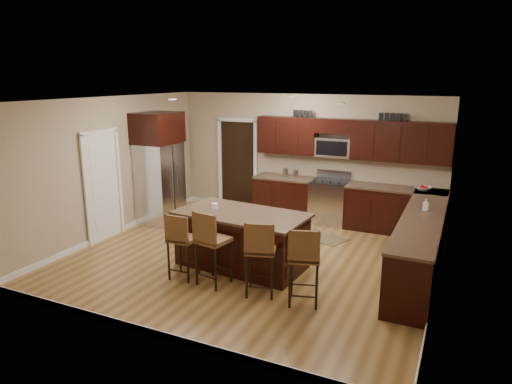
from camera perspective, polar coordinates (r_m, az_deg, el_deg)
The scene contains 24 objects.
floor at distance 8.03m, azimuth -0.63°, elevation -8.18°, with size 6.00×6.00×0.00m, color olive.
ceiling at distance 7.43m, azimuth -0.69°, elevation 11.45°, with size 6.00×6.00×0.00m, color silver.
wall_back at distance 10.11m, azimuth 6.11°, elevation 4.42°, with size 6.00×6.00×0.00m, color tan.
wall_left at distance 9.29m, azimuth -17.62°, elevation 2.95°, with size 5.50×5.50×0.00m, color tan.
wall_right at distance 6.91m, azimuth 22.41°, elevation -1.21°, with size 5.50×5.50×0.00m, color tan.
base_cabinets at distance 8.64m, azimuth 15.11°, elevation -3.78°, with size 4.02×3.96×0.92m.
upper_cabinets at distance 9.60m, azimuth 11.80°, elevation 6.64°, with size 4.00×0.33×0.80m.
range at distance 9.83m, azimuth 9.16°, elevation -1.21°, with size 0.76×0.64×1.11m.
microwave at distance 9.74m, azimuth 9.67°, elevation 5.53°, with size 0.76×0.31×0.40m, color silver.
doorway at distance 10.80m, azimuth -2.28°, elevation 3.39°, with size 0.85×0.03×2.06m, color black.
pantry_door at distance 9.13m, azimuth -18.63°, elevation 0.56°, with size 0.03×0.80×2.04m, color white.
letter_decor at distance 9.59m, azimuth 11.09°, elevation 9.40°, with size 2.20×0.03×0.15m, color black, non-canonical shape.
island at distance 7.55m, azimuth -1.79°, elevation -6.17°, with size 2.20×1.28×0.92m.
stool_left at distance 7.09m, azimuth -9.37°, elevation -5.79°, with size 0.41×0.41×1.05m.
stool_mid at distance 6.79m, azimuth -5.74°, elevation -5.98°, with size 0.50×0.50×1.16m.
stool_right at distance 6.45m, azimuth 0.54°, elevation -7.26°, with size 0.52×0.52×1.12m.
refrigerator at distance 9.82m, azimuth -12.00°, elevation 3.07°, with size 0.79×0.92×2.35m.
floor_mat at distance 9.04m, azimuth 8.42°, elevation -5.66°, with size 0.85×0.57×0.01m, color brown.
fruit_bowl at distance 9.40m, azimuth 20.19°, elevation 0.42°, with size 0.30×0.30×0.07m, color silver.
soap_bottle at distance 8.01m, azimuth 20.46°, elevation -1.48°, with size 0.08×0.09×0.19m, color #B2B2B2.
canister_tall at distance 10.01m, azimuth 3.72°, elevation 2.43°, with size 0.12×0.12×0.19m, color silver.
canister_short at distance 9.93m, azimuth 4.99°, elevation 2.25°, with size 0.11×0.11×0.17m, color silver.
island_jar at distance 7.61m, azimuth -5.19°, elevation -1.78°, with size 0.10×0.10×0.10m, color white.
stool_extra at distance 6.23m, azimuth 6.05°, elevation -8.14°, with size 0.52×0.52×1.12m.
Camera 1 is at (3.21, -6.69, 3.06)m, focal length 32.00 mm.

